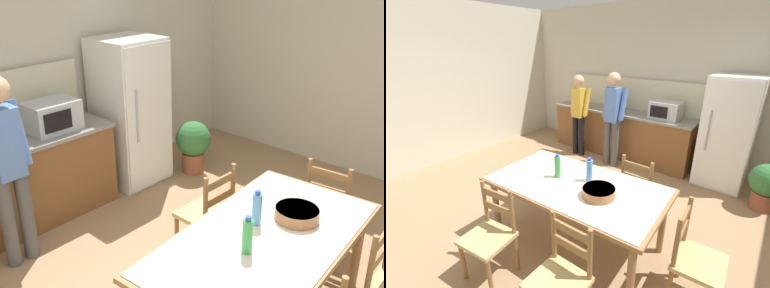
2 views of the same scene
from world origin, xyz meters
The scene contains 19 objects.
ground_plane centered at (0.00, 0.00, 0.00)m, with size 8.32×8.32×0.00m, color #9E7A56.
wall_back centered at (0.00, 2.66, 1.45)m, with size 6.52×0.12×2.90m, color beige.
wall_left centered at (-3.26, 0.00, 1.45)m, with size 0.12×5.20×2.90m, color beige.
kitchen_counter centered at (-0.72, 2.23, 0.46)m, with size 2.90×0.66×0.92m.
counter_splashback centered at (-0.72, 2.54, 1.22)m, with size 2.86×0.03×0.60m, color beige.
refrigerator centered at (1.19, 2.19, 0.86)m, with size 0.70×0.73×1.73m.
microwave centered at (0.18, 2.21, 1.07)m, with size 0.50×0.39×0.30m.
paper_bag centered at (-0.89, 2.20, 1.10)m, with size 0.24×0.16×0.36m, color tan.
dining_table centered at (0.22, -0.33, 0.69)m, with size 1.94×1.13×0.77m.
bottle_near_centre centered at (-0.01, -0.35, 0.90)m, with size 0.07×0.07×0.27m.
bottle_off_centre centered at (0.31, -0.20, 0.90)m, with size 0.07×0.07×0.27m.
serving_bowl centered at (0.55, -0.39, 0.82)m, with size 0.32×0.32×0.09m.
chair_side_far_right centered at (0.59, 0.49, 0.44)m, with size 0.43×0.41×0.91m.
chair_side_near_left centered at (-0.15, -1.16, 0.44)m, with size 0.47×0.46×0.91m.
chair_head_end centered at (1.45, -0.25, 0.44)m, with size 0.43×0.45×0.91m.
chair_side_near_right centered at (0.70, -1.10, 0.44)m, with size 0.43×0.41×0.91m.
person_at_sink centered at (-1.36, 1.71, 0.90)m, with size 0.40×0.28×1.61m.
person_at_counter centered at (-0.57, 1.69, 0.96)m, with size 0.43×0.30×1.71m.
potted_plant centered at (1.82, 1.76, 0.39)m, with size 0.44×0.44×0.67m.
Camera 2 is at (1.72, -2.17, 2.13)m, focal length 24.00 mm.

